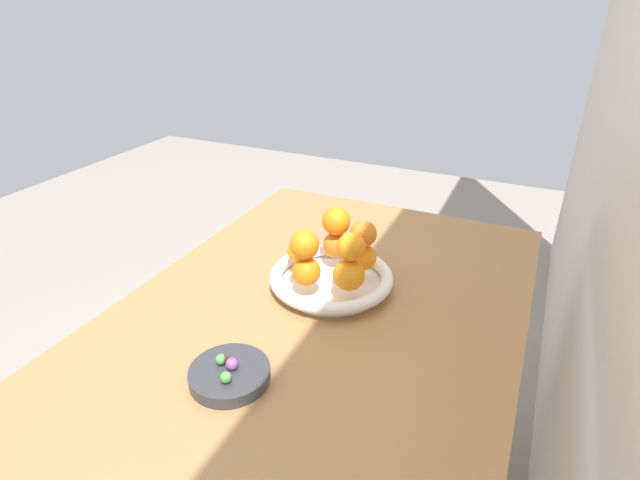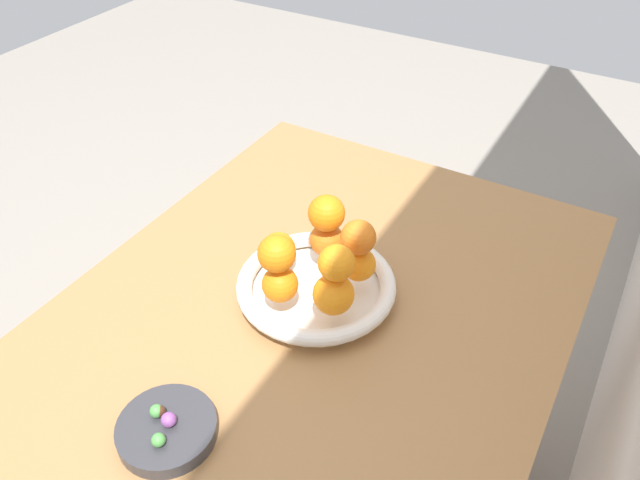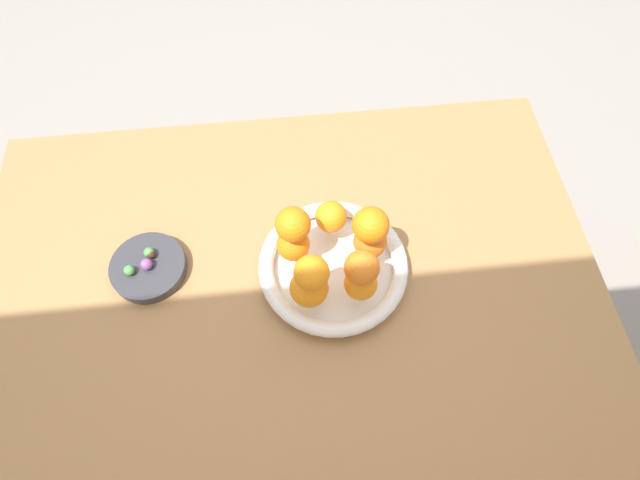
# 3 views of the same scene
# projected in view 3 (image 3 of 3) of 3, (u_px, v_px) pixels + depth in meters

# --- Properties ---
(ground_plane) EXTENTS (6.00, 6.00, 0.00)m
(ground_plane) POSITION_uv_depth(u_px,v_px,m) (302.00, 381.00, 1.52)
(ground_plane) COLOR gray
(dining_table) EXTENTS (1.10, 0.76, 0.74)m
(dining_table) POSITION_uv_depth(u_px,v_px,m) (291.00, 300.00, 0.95)
(dining_table) COLOR #9E7042
(dining_table) RESTS_ON ground_plane
(fruit_bowl) EXTENTS (0.26, 0.26, 0.04)m
(fruit_bowl) POSITION_uv_depth(u_px,v_px,m) (333.00, 267.00, 0.86)
(fruit_bowl) COLOR white
(fruit_bowl) RESTS_ON dining_table
(candy_dish) EXTENTS (0.13, 0.13, 0.02)m
(candy_dish) POSITION_uv_depth(u_px,v_px,m) (149.00, 268.00, 0.87)
(candy_dish) COLOR #333338
(candy_dish) RESTS_ON dining_table
(orange_0) EXTENTS (0.06, 0.06, 0.06)m
(orange_0) POSITION_uv_depth(u_px,v_px,m) (309.00, 288.00, 0.79)
(orange_0) COLOR orange
(orange_0) RESTS_ON fruit_bowl
(orange_1) EXTENTS (0.05, 0.05, 0.05)m
(orange_1) POSITION_uv_depth(u_px,v_px,m) (361.00, 283.00, 0.80)
(orange_1) COLOR orange
(orange_1) RESTS_ON fruit_bowl
(orange_2) EXTENTS (0.06, 0.06, 0.06)m
(orange_2) POSITION_uv_depth(u_px,v_px,m) (370.00, 242.00, 0.83)
(orange_2) COLOR orange
(orange_2) RESTS_ON fruit_bowl
(orange_3) EXTENTS (0.06, 0.06, 0.06)m
(orange_3) POSITION_uv_depth(u_px,v_px,m) (331.00, 217.00, 0.86)
(orange_3) COLOR orange
(orange_3) RESTS_ON fruit_bowl
(orange_4) EXTENTS (0.06, 0.06, 0.06)m
(orange_4) POSITION_uv_depth(u_px,v_px,m) (293.00, 245.00, 0.83)
(orange_4) COLOR orange
(orange_4) RESTS_ON fruit_bowl
(orange_5) EXTENTS (0.05, 0.05, 0.05)m
(orange_5) POSITION_uv_depth(u_px,v_px,m) (311.00, 273.00, 0.74)
(orange_5) COLOR orange
(orange_5) RESTS_ON orange_0
(orange_6) EXTENTS (0.06, 0.06, 0.06)m
(orange_6) POSITION_uv_depth(u_px,v_px,m) (362.00, 267.00, 0.75)
(orange_6) COLOR orange
(orange_6) RESTS_ON orange_1
(orange_7) EXTENTS (0.06, 0.06, 0.06)m
(orange_7) POSITION_uv_depth(u_px,v_px,m) (371.00, 225.00, 0.78)
(orange_7) COLOR orange
(orange_7) RESTS_ON orange_2
(orange_8) EXTENTS (0.06, 0.06, 0.06)m
(orange_8) POSITION_uv_depth(u_px,v_px,m) (293.00, 225.00, 0.78)
(orange_8) COLOR orange
(orange_8) RESTS_ON orange_4
(candy_ball_0) EXTENTS (0.02, 0.02, 0.02)m
(candy_ball_0) POSITION_uv_depth(u_px,v_px,m) (129.00, 270.00, 0.85)
(candy_ball_0) COLOR #4C9947
(candy_ball_0) RESTS_ON candy_dish
(candy_ball_1) EXTENTS (0.02, 0.02, 0.02)m
(candy_ball_1) POSITION_uv_depth(u_px,v_px,m) (146.00, 264.00, 0.85)
(candy_ball_1) COLOR #8C4C99
(candy_ball_1) RESTS_ON candy_dish
(candy_ball_2) EXTENTS (0.02, 0.02, 0.02)m
(candy_ball_2) POSITION_uv_depth(u_px,v_px,m) (149.00, 252.00, 0.86)
(candy_ball_2) COLOR #4C9947
(candy_ball_2) RESTS_ON candy_dish
(candy_ball_3) EXTENTS (0.02, 0.02, 0.02)m
(candy_ball_3) POSITION_uv_depth(u_px,v_px,m) (150.00, 254.00, 0.86)
(candy_ball_3) COLOR #472819
(candy_ball_3) RESTS_ON candy_dish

